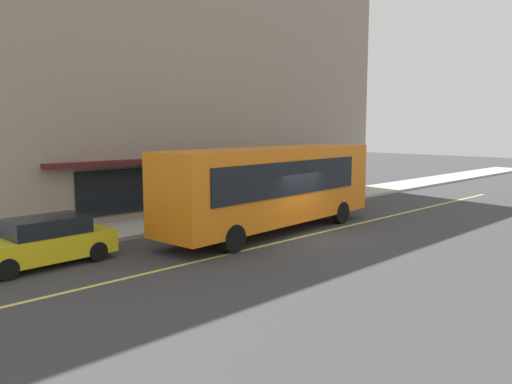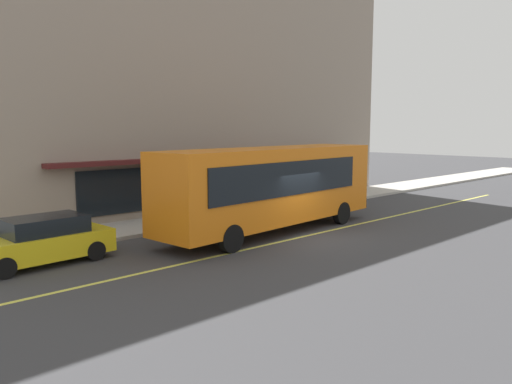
{
  "view_description": "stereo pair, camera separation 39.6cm",
  "coord_description": "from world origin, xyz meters",
  "views": [
    {
      "loc": [
        -15.24,
        -12.68,
        4.34
      ],
      "look_at": [
        -0.36,
        2.39,
        1.6
      ],
      "focal_mm": 35.38,
      "sensor_mm": 36.0,
      "label": 1
    },
    {
      "loc": [
        -14.95,
        -12.96,
        4.34
      ],
      "look_at": [
        -0.36,
        2.39,
        1.6
      ],
      "focal_mm": 35.38,
      "sensor_mm": 36.0,
      "label": 2
    }
  ],
  "objects": [
    {
      "name": "ground",
      "position": [
        0.0,
        0.0,
        0.0
      ],
      "size": [
        120.0,
        120.0,
        0.0
      ],
      "primitive_type": "plane",
      "color": "#38383A"
    },
    {
      "name": "car_yellow",
      "position": [
        -9.09,
        3.08,
        0.74
      ],
      "size": [
        4.38,
        2.03,
        1.52
      ],
      "color": "yellow",
      "rests_on": "ground"
    },
    {
      "name": "lane_centre_stripe",
      "position": [
        0.0,
        0.0,
        0.0
      ],
      "size": [
        36.0,
        0.16,
        0.01
      ],
      "primitive_type": "cube",
      "color": "#D8D14C",
      "rests_on": "ground"
    },
    {
      "name": "sidewalk",
      "position": [
        0.0,
        5.86,
        0.07
      ],
      "size": [
        80.0,
        3.01,
        0.15
      ],
      "primitive_type": "cube",
      "color": "#B2ADA3",
      "rests_on": "ground"
    },
    {
      "name": "bus",
      "position": [
        -0.32,
        1.45,
        1.99
      ],
      "size": [
        11.28,
        3.33,
        3.5
      ],
      "color": "orange",
      "rests_on": "ground"
    },
    {
      "name": "traffic_light",
      "position": [
        8.01,
        5.0,
        2.53
      ],
      "size": [
        0.3,
        0.52,
        3.2
      ],
      "color": "#2D2D33",
      "rests_on": "sidewalk"
    },
    {
      "name": "storefront_building",
      "position": [
        2.02,
        11.57,
        7.8
      ],
      "size": [
        26.87,
        9.03,
        15.61
      ],
      "color": "gray",
      "rests_on": "ground"
    },
    {
      "name": "pedestrian_at_corner",
      "position": [
        6.85,
        6.59,
        1.16
      ],
      "size": [
        0.34,
        0.34,
        1.68
      ],
      "color": "black",
      "rests_on": "sidewalk"
    },
    {
      "name": "pedestrian_mid_block",
      "position": [
        1.28,
        5.4,
        1.07
      ],
      "size": [
        0.34,
        0.34,
        1.54
      ],
      "color": "black",
      "rests_on": "sidewalk"
    }
  ]
}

